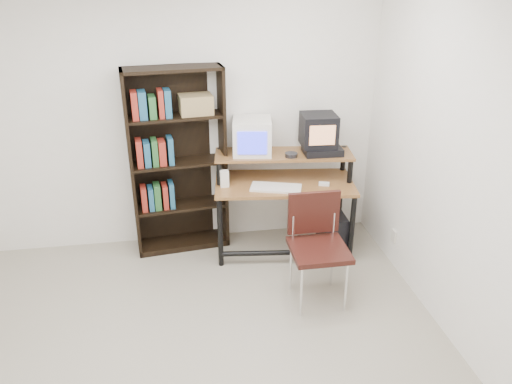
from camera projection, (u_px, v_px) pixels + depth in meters
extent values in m
cube|color=#A49C88|center=(190.00, 376.00, 3.53)|extent=(4.00, 4.00, 0.01)
cube|color=white|center=(174.00, 118.00, 4.78)|extent=(4.00, 0.01, 2.60)
cube|color=white|center=(485.00, 189.00, 3.28)|extent=(0.01, 4.00, 2.60)
cube|color=brown|center=(284.00, 183.00, 4.81)|extent=(1.39, 0.82, 0.03)
cube|color=brown|center=(284.00, 154.00, 4.83)|extent=(1.36, 0.55, 0.02)
cylinder|color=black|center=(220.00, 232.00, 4.67)|extent=(0.05, 0.05, 0.72)
cylinder|color=black|center=(352.00, 229.00, 4.72)|extent=(0.05, 0.05, 0.72)
cylinder|color=black|center=(221.00, 193.00, 5.15)|extent=(0.05, 0.05, 0.98)
cylinder|color=black|center=(341.00, 191.00, 5.19)|extent=(0.05, 0.05, 0.98)
cylinder|color=black|center=(286.00, 253.00, 4.79)|extent=(1.24, 0.20, 0.05)
cube|color=silver|center=(252.00, 137.00, 4.77)|extent=(0.41, 0.41, 0.34)
cube|color=#2B32E6|center=(252.00, 143.00, 4.60)|extent=(0.27, 0.05, 0.22)
cube|color=black|center=(322.00, 151.00, 4.80)|extent=(0.37, 0.27, 0.08)
cube|color=black|center=(318.00, 130.00, 4.76)|extent=(0.34, 0.33, 0.31)
cube|color=tan|center=(322.00, 135.00, 4.61)|extent=(0.24, 0.02, 0.19)
cylinder|color=#26262B|center=(291.00, 156.00, 4.72)|extent=(0.14, 0.14, 0.05)
cube|color=silver|center=(276.00, 188.00, 4.66)|extent=(0.51, 0.34, 0.03)
cube|color=black|center=(325.00, 186.00, 4.75)|extent=(0.26, 0.24, 0.01)
cube|color=white|center=(324.00, 184.00, 4.74)|extent=(0.11, 0.09, 0.03)
cube|color=silver|center=(224.00, 179.00, 4.68)|extent=(0.08, 0.08, 0.17)
cube|color=black|center=(332.00, 231.00, 5.00)|extent=(0.21, 0.45, 0.42)
cube|color=black|center=(319.00, 250.00, 4.11)|extent=(0.46, 0.46, 0.04)
cube|color=black|center=(314.00, 212.00, 4.20)|extent=(0.44, 0.04, 0.38)
cylinder|color=silver|center=(301.00, 292.00, 4.02)|extent=(0.02, 0.02, 0.48)
cylinder|color=silver|center=(346.00, 287.00, 4.08)|extent=(0.02, 0.02, 0.48)
cylinder|color=silver|center=(291.00, 266.00, 4.36)|extent=(0.02, 0.02, 0.48)
cylinder|color=silver|center=(332.00, 263.00, 4.41)|extent=(0.02, 0.02, 0.48)
cube|color=black|center=(131.00, 167.00, 4.68)|extent=(0.06, 0.30, 1.82)
cube|color=black|center=(223.00, 158.00, 4.90)|extent=(0.06, 0.30, 1.82)
cube|color=black|center=(176.00, 158.00, 4.91)|extent=(0.91, 0.12, 1.82)
cube|color=black|center=(172.00, 69.00, 4.42)|extent=(0.94, 0.41, 0.03)
cube|color=black|center=(184.00, 242.00, 5.16)|extent=(0.94, 0.41, 0.06)
cube|color=black|center=(181.00, 205.00, 4.98)|extent=(0.88, 0.38, 0.03)
cube|color=black|center=(178.00, 163.00, 4.79)|extent=(0.88, 0.38, 0.02)
cube|color=black|center=(175.00, 117.00, 4.60)|extent=(0.88, 0.38, 0.02)
cube|color=olive|center=(196.00, 104.00, 4.61)|extent=(0.32, 0.26, 0.18)
cube|color=beige|center=(394.00, 236.00, 4.72)|extent=(0.02, 0.08, 0.12)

